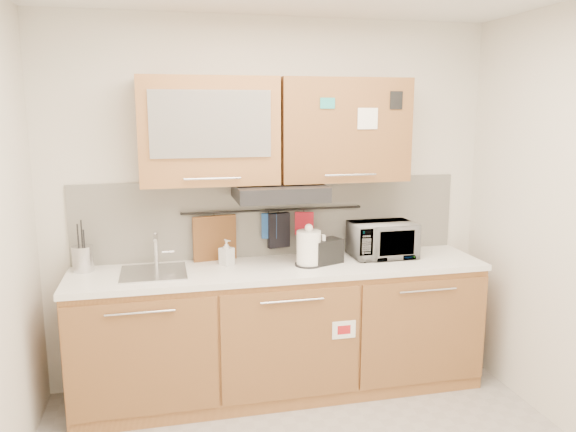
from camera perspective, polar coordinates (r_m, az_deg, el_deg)
wall_back at (r=4.06m, az=-1.62°, el=1.27°), size 3.20×0.00×3.20m
base_cabinet at (r=4.02m, az=-0.67°, el=-12.14°), size 2.80×0.64×0.88m
countertop at (r=3.85m, az=-0.67°, el=-5.36°), size 2.82×0.62×0.04m
backsplash at (r=4.06m, az=-1.58°, el=-0.15°), size 2.80×0.02×0.56m
upper_cabinets at (r=3.83m, az=-1.21°, el=8.69°), size 1.82×0.37×0.70m
range_hood at (r=3.80m, az=-0.89°, el=2.45°), size 0.60×0.46×0.10m
sink at (r=3.78m, az=-13.47°, el=-5.59°), size 0.42×0.40×0.26m
utensil_rail at (r=4.02m, az=-1.48°, el=0.59°), size 1.30×0.02×0.02m
utensil_crock at (r=3.93m, az=-20.11°, el=-4.06°), size 0.15×0.15×0.34m
kettle at (r=3.82m, az=2.13°, el=-3.36°), size 0.21×0.19×0.29m
toaster at (r=3.89m, az=3.85°, el=-3.57°), size 0.26×0.21×0.17m
microwave at (r=4.10m, az=9.56°, el=-2.39°), size 0.46×0.32×0.25m
soap_bottle at (r=3.87m, az=-6.26°, el=-3.68°), size 0.11×0.11×0.18m
cutting_board at (r=3.98m, az=-7.44°, el=-2.67°), size 0.31×0.07×0.38m
oven_mitt at (r=4.02m, az=-1.92°, el=-1.02°), size 0.11×0.06×0.18m
dark_pouch at (r=4.04m, az=-0.95°, el=-1.46°), size 0.17×0.08×0.25m
pot_holder at (r=4.07m, az=1.66°, el=-0.75°), size 0.14×0.06×0.17m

